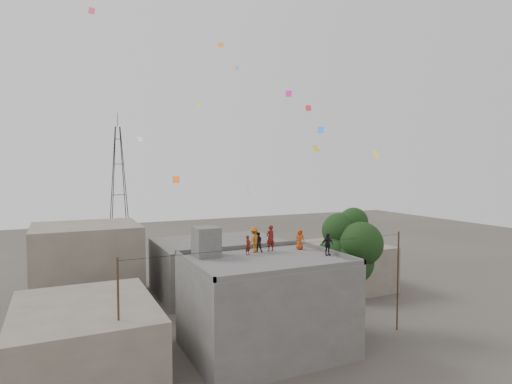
{
  "coord_description": "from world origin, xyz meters",
  "views": [
    {
      "loc": [
        -12.38,
        -24.82,
        12.16
      ],
      "look_at": [
        0.11,
        1.69,
        10.44
      ],
      "focal_mm": 30.0,
      "sensor_mm": 36.0,
      "label": 1
    }
  ],
  "objects_px": {
    "transmission_tower": "(119,188)",
    "person_red_adult": "(270,238)",
    "person_dark_adult": "(327,244)",
    "stair_head_box": "(206,242)",
    "tree": "(351,249)"
  },
  "relations": [
    {
      "from": "person_red_adult",
      "to": "tree",
      "type": "bearing_deg",
      "value": 155.03
    },
    {
      "from": "stair_head_box",
      "to": "tree",
      "type": "distance_m",
      "value": 10.8
    },
    {
      "from": "tree",
      "to": "person_dark_adult",
      "type": "height_order",
      "value": "tree"
    },
    {
      "from": "transmission_tower",
      "to": "person_red_adult",
      "type": "height_order",
      "value": "transmission_tower"
    },
    {
      "from": "transmission_tower",
      "to": "person_dark_adult",
      "type": "distance_m",
      "value": 41.61
    },
    {
      "from": "tree",
      "to": "person_dark_adult",
      "type": "bearing_deg",
      "value": -156.53
    },
    {
      "from": "tree",
      "to": "transmission_tower",
      "type": "bearing_deg",
      "value": 106.09
    },
    {
      "from": "tree",
      "to": "transmission_tower",
      "type": "xyz_separation_m",
      "value": [
        -11.37,
        39.4,
        2.97
      ]
    },
    {
      "from": "tree",
      "to": "person_dark_adult",
      "type": "relative_size",
      "value": 6.01
    },
    {
      "from": "transmission_tower",
      "to": "tree",
      "type": "bearing_deg",
      "value": -73.91
    },
    {
      "from": "person_red_adult",
      "to": "person_dark_adult",
      "type": "xyz_separation_m",
      "value": [
        2.86,
        -3.01,
        -0.18
      ]
    },
    {
      "from": "transmission_tower",
      "to": "person_red_adult",
      "type": "xyz_separation_m",
      "value": [
        5.54,
        -37.68,
        -2.03
      ]
    },
    {
      "from": "person_dark_adult",
      "to": "person_red_adult",
      "type": "bearing_deg",
      "value": 138.29
    },
    {
      "from": "stair_head_box",
      "to": "person_red_adult",
      "type": "bearing_deg",
      "value": -3.37
    },
    {
      "from": "person_red_adult",
      "to": "person_dark_adult",
      "type": "bearing_deg",
      "value": 124.99
    }
  ]
}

